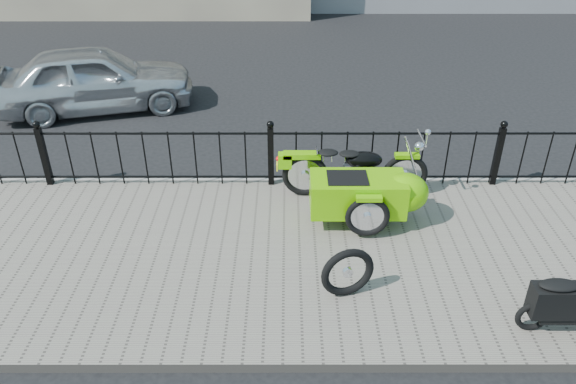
{
  "coord_description": "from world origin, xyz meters",
  "views": [
    {
      "loc": [
        0.26,
        -6.41,
        4.58
      ],
      "look_at": [
        0.26,
        -0.1,
        0.8
      ],
      "focal_mm": 35.0,
      "sensor_mm": 36.0,
      "label": 1
    }
  ],
  "objects_px": {
    "motorcycle_sidecar": "(369,188)",
    "sedan_car": "(95,79)",
    "spare_tire": "(348,272)",
    "scooter": "(575,304)"
  },
  "relations": [
    {
      "from": "motorcycle_sidecar",
      "to": "sedan_car",
      "type": "xyz_separation_m",
      "value": [
        -5.09,
        4.31,
        0.07
      ]
    },
    {
      "from": "sedan_car",
      "to": "motorcycle_sidecar",
      "type": "bearing_deg",
      "value": -145.22
    },
    {
      "from": "motorcycle_sidecar",
      "to": "spare_tire",
      "type": "xyz_separation_m",
      "value": [
        -0.44,
        -1.66,
        -0.15
      ]
    },
    {
      "from": "scooter",
      "to": "sedan_car",
      "type": "xyz_separation_m",
      "value": [
        -7.01,
        6.55,
        0.18
      ]
    },
    {
      "from": "motorcycle_sidecar",
      "to": "spare_tire",
      "type": "bearing_deg",
      "value": -104.97
    },
    {
      "from": "scooter",
      "to": "sedan_car",
      "type": "height_order",
      "value": "sedan_car"
    },
    {
      "from": "motorcycle_sidecar",
      "to": "scooter",
      "type": "xyz_separation_m",
      "value": [
        1.92,
        -2.24,
        -0.11
      ]
    },
    {
      "from": "scooter",
      "to": "spare_tire",
      "type": "distance_m",
      "value": 2.43
    },
    {
      "from": "motorcycle_sidecar",
      "to": "sedan_car",
      "type": "distance_m",
      "value": 6.67
    },
    {
      "from": "motorcycle_sidecar",
      "to": "scooter",
      "type": "distance_m",
      "value": 2.95
    }
  ]
}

